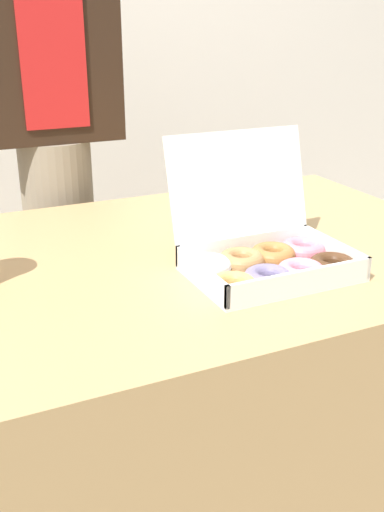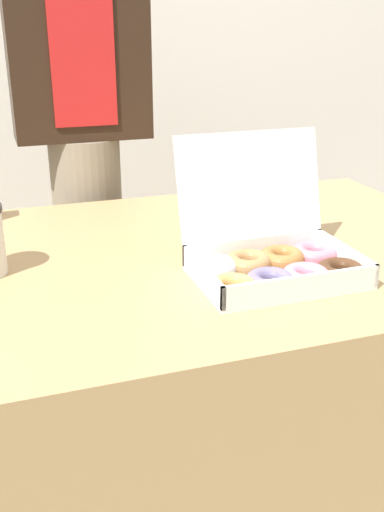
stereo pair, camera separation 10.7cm
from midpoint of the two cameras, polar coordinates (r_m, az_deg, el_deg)
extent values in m
plane|color=gray|center=(1.75, -0.23, -22.92)|extent=(14.00, 14.00, 0.00)
cube|color=silver|center=(2.66, -14.82, 22.52)|extent=(10.00, 0.05, 2.60)
cube|color=tan|center=(1.51, -0.25, -12.63)|extent=(1.20, 0.90, 0.76)
cube|color=white|center=(1.19, 4.92, -1.74)|extent=(0.31, 0.22, 0.01)
cube|color=white|center=(1.11, -1.89, -1.88)|extent=(0.01, 0.22, 0.04)
cube|color=white|center=(1.26, 11.03, 0.50)|extent=(0.01, 0.22, 0.04)
cube|color=white|center=(1.09, 7.66, -2.50)|extent=(0.31, 0.01, 0.04)
cube|color=white|center=(1.26, 2.62, 1.01)|extent=(0.31, 0.01, 0.04)
cube|color=white|center=(1.25, 2.02, 6.93)|extent=(0.31, 0.06, 0.21)
torus|color=tan|center=(1.09, 1.15, -2.85)|extent=(0.11, 0.11, 0.03)
torus|color=white|center=(1.17, -1.01, -0.97)|extent=(0.13, 0.13, 0.03)
torus|color=slate|center=(1.12, 4.56, -2.14)|extent=(0.12, 0.12, 0.03)
torus|color=#B27F4C|center=(1.20, 2.23, -0.39)|extent=(0.10, 0.10, 0.03)
torus|color=pink|center=(1.16, 7.78, -1.50)|extent=(0.13, 0.13, 0.03)
torus|color=#A87038|center=(1.24, 5.30, 0.16)|extent=(0.11, 0.11, 0.03)
torus|color=#4C2D19|center=(1.20, 10.79, -0.89)|extent=(0.11, 0.11, 0.03)
torus|color=pink|center=(1.27, 8.20, 0.67)|extent=(0.13, 0.13, 0.03)
cylinder|color=gray|center=(1.93, -13.53, -2.65)|extent=(0.21, 0.21, 0.91)
cube|color=black|center=(1.77, -15.74, 19.86)|extent=(0.38, 0.17, 0.58)
cube|color=red|center=(1.68, -14.96, 17.90)|extent=(0.17, 0.01, 0.37)
camera|label=1|loc=(0.05, -92.86, -1.14)|focal=42.00mm
camera|label=2|loc=(0.05, 87.14, 1.14)|focal=42.00mm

